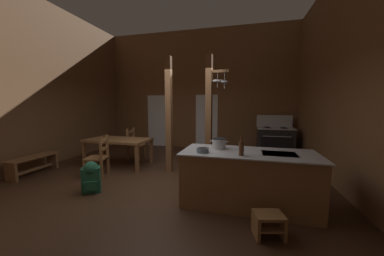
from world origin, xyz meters
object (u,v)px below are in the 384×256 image
ladderback_chair_near_window (99,157)px  stockpot_on_counter (219,143)px  kitchen_island (247,178)px  backpack (91,176)px  stove_range (275,141)px  step_stool (269,223)px  dining_table (118,142)px  bottle_tall_on_counter (241,148)px  bench_along_left_wall (33,162)px  ladderback_chair_by_post (135,144)px  mixing_bowl_on_counter (203,150)px

ladderback_chair_near_window → stockpot_on_counter: size_ratio=3.04×
kitchen_island → backpack: size_ratio=3.65×
ladderback_chair_near_window → stove_range: bearing=35.7°
step_stool → dining_table: (-3.64, 2.27, 0.47)m
dining_table → bottle_tall_on_counter: 3.72m
dining_table → bench_along_left_wall: 1.97m
dining_table → backpack: bearing=-72.7°
stove_range → ladderback_chair_near_window: bearing=-144.3°
ladderback_chair_by_post → backpack: 2.46m
kitchen_island → bottle_tall_on_counter: size_ratio=7.53×
backpack → bottle_tall_on_counter: size_ratio=2.06×
mixing_bowl_on_counter → step_stool: bearing=-32.2°
bench_along_left_wall → stockpot_on_counter: stockpot_on_counter is taller
step_stool → ladderback_chair_near_window: size_ratio=0.44×
ladderback_chair_by_post → mixing_bowl_on_counter: bearing=-42.7°
ladderback_chair_by_post → bottle_tall_on_counter: bearing=-37.6°
step_stool → dining_table: bearing=148.0°
stove_range → bottle_tall_on_counter: stove_range is taller
step_stool → ladderback_chair_near_window: 3.87m
stockpot_on_counter → bottle_tall_on_counter: 0.57m
step_stool → stockpot_on_counter: (-0.75, 0.97, 0.81)m
stockpot_on_counter → kitchen_island: bearing=-15.6°
ladderback_chair_near_window → ladderback_chair_by_post: 1.60m
step_stool → ladderback_chair_near_window: (-3.59, 1.41, 0.27)m
dining_table → stockpot_on_counter: stockpot_on_counter is taller
bench_along_left_wall → mixing_bowl_on_counter: bearing=-7.0°
stockpot_on_counter → bottle_tall_on_counter: (0.38, -0.42, 0.02)m
ladderback_chair_by_post → stockpot_on_counter: stockpot_on_counter is taller
step_stool → mixing_bowl_on_counter: (-0.97, 0.61, 0.75)m
ladderback_chair_near_window → bench_along_left_wall: bearing=-170.4°
mixing_bowl_on_counter → bottle_tall_on_counter: bottle_tall_on_counter is taller
bottle_tall_on_counter → ladderback_chair_by_post: bearing=142.4°
mixing_bowl_on_counter → stove_range: bearing=66.9°
backpack → kitchen_island: bearing=4.7°
ladderback_chair_near_window → backpack: size_ratio=1.59×
stove_range → bottle_tall_on_counter: 4.10m
mixing_bowl_on_counter → ladderback_chair_near_window: bearing=163.1°
kitchen_island → stockpot_on_counter: size_ratio=6.98×
step_stool → dining_table: dining_table is taller
dining_table → ladderback_chair_by_post: size_ratio=1.81×
stove_range → step_stool: stove_range is taller
kitchen_island → bench_along_left_wall: size_ratio=1.90×
ladderback_chair_near_window → bottle_tall_on_counter: size_ratio=3.28×
ladderback_chair_near_window → bench_along_left_wall: 1.64m
stove_range → step_stool: (-0.68, -4.47, -0.30)m
bench_along_left_wall → backpack: 2.16m
step_stool → stockpot_on_counter: stockpot_on_counter is taller
dining_table → bench_along_left_wall: dining_table is taller
stove_range → stockpot_on_counter: bearing=-112.1°
dining_table → ladderback_chair_by_post: bearing=83.6°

